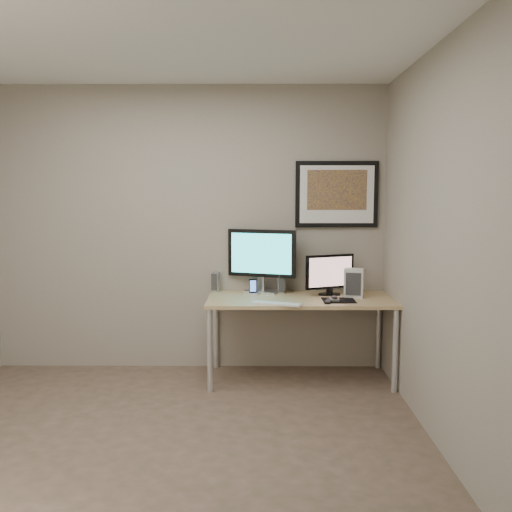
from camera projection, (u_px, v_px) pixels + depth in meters
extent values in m
plane|color=#4A402E|center=(158.00, 451.00, 3.45)|extent=(3.60, 3.60, 0.00)
plane|color=white|center=(148.00, 26.00, 3.14)|extent=(3.60, 3.60, 0.00)
plane|color=gray|center=(189.00, 229.00, 4.98)|extent=(3.60, 0.00, 3.60)
plane|color=gray|center=(449.00, 249.00, 3.28)|extent=(0.00, 3.40, 3.40)
cube|color=#946F47|center=(300.00, 299.00, 4.70)|extent=(1.60, 0.70, 0.03)
cylinder|color=silver|center=(210.00, 350.00, 4.44)|extent=(0.04, 0.04, 0.70)
cylinder|color=silver|center=(216.00, 331.00, 5.05)|extent=(0.04, 0.04, 0.70)
cylinder|color=silver|center=(395.00, 351.00, 4.43)|extent=(0.04, 0.04, 0.70)
cylinder|color=silver|center=(379.00, 331.00, 5.04)|extent=(0.04, 0.04, 0.70)
cube|color=black|center=(337.00, 194.00, 4.92)|extent=(0.75, 0.03, 0.60)
cube|color=silver|center=(337.00, 194.00, 4.90)|extent=(0.67, 0.00, 0.52)
cube|color=gold|center=(337.00, 190.00, 4.89)|extent=(0.54, 0.00, 0.36)
cube|color=#AFAFB4|center=(262.00, 291.00, 4.93)|extent=(0.34, 0.28, 0.02)
cube|color=#AFAFB4|center=(262.00, 283.00, 4.92)|extent=(0.07, 0.06, 0.12)
cube|color=black|center=(262.00, 253.00, 4.89)|extent=(0.61, 0.23, 0.43)
cube|color=#29BDBF|center=(262.00, 254.00, 4.87)|extent=(0.54, 0.18, 0.36)
cube|color=black|center=(329.00, 294.00, 4.81)|extent=(0.22, 0.17, 0.02)
cube|color=black|center=(330.00, 291.00, 4.81)|extent=(0.05, 0.05, 0.04)
cube|color=black|center=(330.00, 272.00, 4.79)|extent=(0.44, 0.19, 0.30)
cube|color=gray|center=(330.00, 272.00, 4.77)|extent=(0.39, 0.16, 0.26)
cylinder|color=#AFAFB4|center=(216.00, 282.00, 4.99)|extent=(0.09, 0.09, 0.18)
cylinder|color=#AFAFB4|center=(281.00, 282.00, 4.90)|extent=(0.09, 0.09, 0.20)
cube|color=black|center=(253.00, 287.00, 4.82)|extent=(0.08, 0.08, 0.15)
cube|color=silver|center=(277.00, 304.00, 4.41)|extent=(0.42, 0.23, 0.01)
cube|color=black|center=(339.00, 300.00, 4.57)|extent=(0.27, 0.24, 0.00)
ellipsoid|color=black|center=(334.00, 298.00, 4.56)|extent=(0.07, 0.11, 0.04)
cube|color=black|center=(329.00, 301.00, 4.50)|extent=(0.09, 0.17, 0.02)
cube|color=silver|center=(354.00, 283.00, 4.71)|extent=(0.19, 0.16, 0.25)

